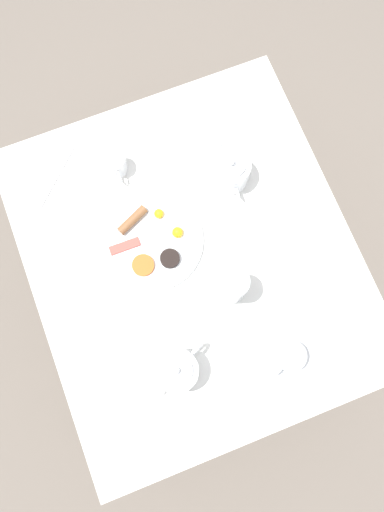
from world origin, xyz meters
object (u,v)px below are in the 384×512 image
teapot_far (230,170)px  knife_by_plate (56,177)px  breakfast_plate (152,240)px  teacup_with_saucer_left (289,356)px  teapot_near (177,370)px  spoon_for_tea (325,269)px  water_glass_tall (232,286)px  creamer_jug (115,165)px  fork_by_plate (358,348)px

teapot_far → knife_by_plate: teapot_far is taller
breakfast_plate → teacup_with_saucer_left: bearing=27.6°
teapot_near → teacup_with_saucer_left: 0.30m
spoon_for_tea → teacup_with_saucer_left: bearing=-46.9°
water_glass_tall → knife_by_plate: water_glass_tall is taller
teapot_far → creamer_jug: teapot_far is taller
teapot_near → water_glass_tall: (-0.15, 0.21, 0.02)m
teapot_near → teacup_with_saucer_left: teapot_near is taller
creamer_jug → teapot_near: bearing=-3.6°
teacup_with_saucer_left → fork_by_plate: teacup_with_saucer_left is taller
teapot_far → water_glass_tall: size_ratio=1.40×
water_glass_tall → spoon_for_tea: bearing=81.3°
teapot_far → teapot_near: bearing=-30.4°
breakfast_plate → teapot_near: size_ratio=1.61×
creamer_jug → knife_by_plate: 0.18m
teapot_far → knife_by_plate: (-0.18, -0.47, -0.05)m
breakfast_plate → spoon_for_tea: (0.25, 0.42, -0.01)m
breakfast_plate → teapot_far: bearing=109.9°
water_glass_tall → creamer_jug: size_ratio=1.51×
teapot_far → water_glass_tall: bearing=-16.0°
teapot_near → fork_by_plate: bearing=139.9°
water_glass_tall → spoon_for_tea: (0.04, 0.27, -0.07)m
breakfast_plate → knife_by_plate: breakfast_plate is taller
breakfast_plate → water_glass_tall: 0.27m
teapot_far → fork_by_plate: teapot_far is taller
fork_by_plate → knife_by_plate: 0.98m
breakfast_plate → spoon_for_tea: 0.49m
teapot_far → breakfast_plate: bearing=-64.5°
knife_by_plate → spoon_for_tea: 0.82m
teacup_with_saucer_left → knife_by_plate: teacup_with_saucer_left is taller
water_glass_tall → teacup_with_saucer_left: bearing=18.6°
breakfast_plate → spoon_for_tea: size_ratio=2.24×
knife_by_plate → fork_by_plate: bearing=38.5°
spoon_for_tea → creamer_jug: bearing=-138.1°
creamer_jug → spoon_for_tea: size_ratio=0.71×
fork_by_plate → teapot_far: bearing=-166.6°
breakfast_plate → teapot_far: teapot_far is taller
teapot_far → teacup_with_saucer_left: teapot_far is taller
teapot_near → teapot_far: 0.57m
teapot_near → water_glass_tall: size_ratio=1.30×
teacup_with_saucer_left → spoon_for_tea: (-0.18, 0.20, -0.02)m
teacup_with_saucer_left → spoon_for_tea: teacup_with_saucer_left is taller
creamer_jug → spoon_for_tea: bearing=41.9°
creamer_jug → spoon_for_tea: creamer_jug is taller
spoon_for_tea → breakfast_plate: bearing=-120.9°
water_glass_tall → teapot_near: bearing=-54.7°
teacup_with_saucer_left → water_glass_tall: (-0.22, -0.08, 0.05)m
breakfast_plate → teapot_near: teapot_near is taller
teapot_far → spoon_for_tea: size_ratio=1.49×
teapot_far → water_glass_tall: (0.31, -0.12, 0.02)m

